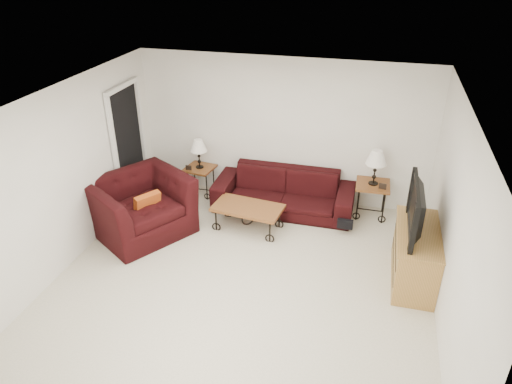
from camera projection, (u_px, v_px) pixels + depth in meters
ground at (243, 279)px, 6.49m from camera, size 5.00×5.00×0.00m
wall_back at (283, 131)px, 8.03m from camera, size 5.00×0.02×2.50m
wall_front at (154, 347)px, 3.77m from camera, size 5.00×0.02×2.50m
wall_left at (66, 177)px, 6.46m from camera, size 0.02×5.00×2.50m
wall_right at (454, 227)px, 5.34m from camera, size 0.02×5.00×2.50m
ceiling at (240, 103)px, 5.31m from camera, size 5.00×5.00×0.00m
doorway at (129, 148)px, 7.97m from camera, size 0.08×0.94×2.04m
sofa at (284, 192)px, 8.02m from camera, size 2.35×0.92×0.69m
side_table_left at (201, 181)px, 8.56m from camera, size 0.55×0.55×0.53m
side_table_right at (371, 200)px, 7.87m from camera, size 0.56×0.56×0.59m
lamp_left at (199, 154)px, 8.31m from camera, size 0.34×0.34×0.53m
lamp_right at (375, 167)px, 7.59m from camera, size 0.34×0.34×0.59m
photo_frame_left at (189, 168)px, 8.32m from camera, size 0.11×0.02×0.09m
photo_frame_right at (383, 186)px, 7.55m from camera, size 0.12×0.04×0.10m
coffee_table at (248, 218)px, 7.54m from camera, size 1.15×0.71×0.41m
armchair at (140, 206)px, 7.34m from camera, size 1.80×1.85×0.92m
throw_pillow at (147, 206)px, 7.24m from camera, size 0.32×0.41×0.42m
tv_stand at (415, 256)px, 6.33m from camera, size 0.53×1.27×0.76m
television at (422, 210)px, 6.00m from camera, size 0.15×1.14×0.66m
backpack at (346, 217)px, 7.47m from camera, size 0.44×0.39×0.48m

